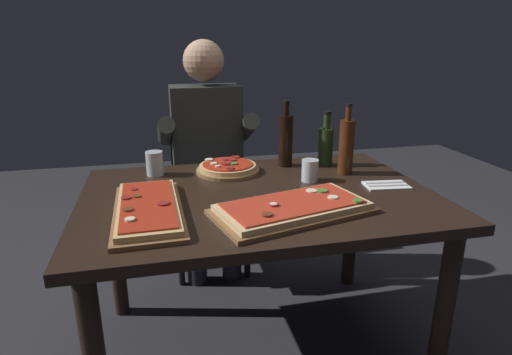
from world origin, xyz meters
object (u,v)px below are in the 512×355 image
(tumbler_far_side, at_px, (310,172))
(pizza_rectangular_left, at_px, (148,208))
(dining_table, at_px, (259,215))
(diner_chair, at_px, (207,186))
(wine_bottle_dark, at_px, (326,145))
(pizza_round_far, at_px, (228,168))
(seated_diner, at_px, (208,150))
(pizza_rectangular_front, at_px, (293,208))
(tumbler_near_camera, at_px, (155,165))
(oil_bottle_amber, at_px, (286,139))
(vinegar_bottle_green, at_px, (346,146))

(tumbler_far_side, bearing_deg, pizza_rectangular_left, -162.49)
(dining_table, bearing_deg, diner_chair, 97.72)
(wine_bottle_dark, distance_m, diner_chair, 0.83)
(pizza_round_far, relative_size, seated_diner, 0.22)
(pizza_rectangular_front, relative_size, tumbler_near_camera, 5.61)
(diner_chair, bearing_deg, tumbler_far_side, -64.01)
(pizza_rectangular_front, bearing_deg, dining_table, 106.73)
(dining_table, relative_size, seated_diner, 1.05)
(wine_bottle_dark, xyz_separation_m, tumbler_far_side, (-0.16, -0.21, -0.06))
(pizza_round_far, bearing_deg, oil_bottle_amber, 8.14)
(seated_diner, bearing_deg, tumbler_far_side, -59.90)
(pizza_rectangular_front, relative_size, vinegar_bottle_green, 1.92)
(pizza_round_far, relative_size, oil_bottle_amber, 0.92)
(pizza_rectangular_front, bearing_deg, wine_bottle_dark, 58.00)
(oil_bottle_amber, xyz_separation_m, seated_diner, (-0.33, 0.39, -0.13))
(pizza_rectangular_left, relative_size, oil_bottle_amber, 1.76)
(vinegar_bottle_green, height_order, tumbler_near_camera, vinegar_bottle_green)
(pizza_rectangular_left, distance_m, diner_chair, 1.06)
(pizza_round_far, bearing_deg, seated_diner, 95.48)
(wine_bottle_dark, distance_m, tumbler_near_camera, 0.81)
(oil_bottle_amber, height_order, tumbler_near_camera, oil_bottle_amber)
(pizza_rectangular_front, bearing_deg, tumbler_far_side, 60.96)
(pizza_round_far, xyz_separation_m, tumbler_far_side, (0.33, -0.21, 0.02))
(vinegar_bottle_green, bearing_deg, pizza_round_far, 164.66)
(vinegar_bottle_green, relative_size, tumbler_far_side, 3.36)
(tumbler_near_camera, relative_size, seated_diner, 0.08)
(pizza_rectangular_left, distance_m, vinegar_bottle_green, 0.93)
(diner_chair, xyz_separation_m, seated_diner, (0.00, -0.12, 0.26))
(dining_table, relative_size, pizza_rectangular_front, 2.28)
(tumbler_near_camera, relative_size, diner_chair, 0.13)
(pizza_rectangular_front, bearing_deg, tumbler_near_camera, 129.71)
(wine_bottle_dark, bearing_deg, diner_chair, 134.07)
(tumbler_near_camera, xyz_separation_m, tumbler_far_side, (0.66, -0.24, -0.01))
(dining_table, xyz_separation_m, wine_bottle_dark, (0.41, 0.31, 0.20))
(wine_bottle_dark, bearing_deg, pizza_rectangular_left, -152.94)
(dining_table, bearing_deg, pizza_rectangular_left, -164.96)
(oil_bottle_amber, bearing_deg, pizza_round_far, -171.86)
(wine_bottle_dark, relative_size, tumbler_near_camera, 2.41)
(oil_bottle_amber, xyz_separation_m, vinegar_bottle_green, (0.23, -0.18, -0.00))
(dining_table, height_order, pizza_rectangular_front, pizza_rectangular_front)
(dining_table, distance_m, tumbler_far_side, 0.30)
(tumbler_near_camera, bearing_deg, tumbler_far_side, -20.03)
(wine_bottle_dark, bearing_deg, tumbler_far_side, -126.22)
(seated_diner, bearing_deg, tumbler_near_camera, -125.97)
(tumbler_near_camera, height_order, diner_chair, diner_chair)
(wine_bottle_dark, height_order, seated_diner, seated_diner)
(dining_table, height_order, vinegar_bottle_green, vinegar_bottle_green)
(dining_table, height_order, diner_chair, diner_chair)
(diner_chair, bearing_deg, pizza_round_far, -85.72)
(pizza_rectangular_left, height_order, wine_bottle_dark, wine_bottle_dark)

